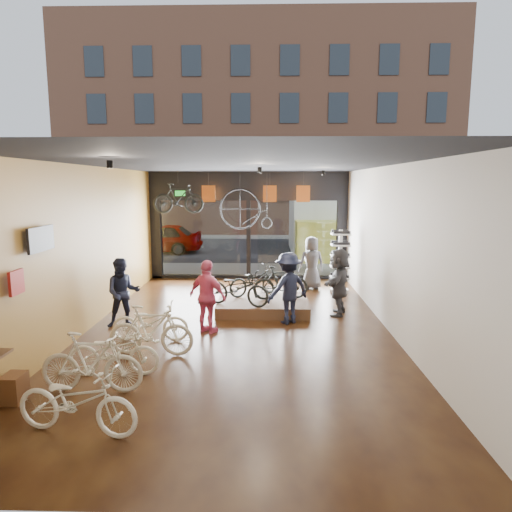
{
  "coord_description": "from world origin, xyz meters",
  "views": [
    {
      "loc": [
        0.68,
        -10.22,
        3.38
      ],
      "look_at": [
        0.38,
        1.4,
        1.54
      ],
      "focal_mm": 32.0,
      "sensor_mm": 36.0,
      "label": 1
    }
  ],
  "objects_px": {
    "display_bike_mid": "(281,283)",
    "customer_4": "(311,263)",
    "box_truck": "(316,229)",
    "display_bike_right": "(254,280)",
    "floor_bike_2": "(114,352)",
    "display_platform": "(263,305)",
    "street_car": "(158,238)",
    "floor_bike_4": "(150,322)",
    "customer_3": "(288,288)",
    "customer_2": "(208,297)",
    "customer_1": "(123,293)",
    "floor_bike_0": "(77,401)",
    "floor_bike_3": "(151,330)",
    "sunglasses_rack": "(340,261)",
    "display_bike_left": "(237,288)",
    "floor_bike_1": "(92,362)",
    "hung_bike": "(178,198)",
    "customer_5": "(339,282)",
    "penny_farthing": "(249,211)"
  },
  "relations": [
    {
      "from": "display_bike_mid",
      "to": "customer_4",
      "type": "height_order",
      "value": "customer_4"
    },
    {
      "from": "box_truck",
      "to": "display_bike_right",
      "type": "relative_size",
      "value": 4.2
    },
    {
      "from": "floor_bike_2",
      "to": "display_platform",
      "type": "height_order",
      "value": "floor_bike_2"
    },
    {
      "from": "street_car",
      "to": "display_bike_right",
      "type": "bearing_deg",
      "value": 27.3
    },
    {
      "from": "floor_bike_2",
      "to": "street_car",
      "type": "bearing_deg",
      "value": 9.64
    },
    {
      "from": "floor_bike_4",
      "to": "customer_3",
      "type": "bearing_deg",
      "value": -66.13
    },
    {
      "from": "floor_bike_2",
      "to": "customer_2",
      "type": "distance_m",
      "value": 2.78
    },
    {
      "from": "display_bike_mid",
      "to": "customer_2",
      "type": "distance_m",
      "value": 2.59
    },
    {
      "from": "display_bike_mid",
      "to": "customer_1",
      "type": "bearing_deg",
      "value": 101.25
    },
    {
      "from": "floor_bike_0",
      "to": "display_bike_mid",
      "type": "xyz_separation_m",
      "value": [
        2.94,
        6.25,
        0.29
      ]
    },
    {
      "from": "box_truck",
      "to": "floor_bike_3",
      "type": "relative_size",
      "value": 3.95
    },
    {
      "from": "box_truck",
      "to": "floor_bike_0",
      "type": "distance_m",
      "value": 16.26
    },
    {
      "from": "sunglasses_rack",
      "to": "street_car",
      "type": "bearing_deg",
      "value": 130.4
    },
    {
      "from": "floor_bike_3",
      "to": "floor_bike_4",
      "type": "distance_m",
      "value": 0.85
    },
    {
      "from": "display_bike_left",
      "to": "display_bike_right",
      "type": "bearing_deg",
      "value": -0.71
    },
    {
      "from": "display_platform",
      "to": "customer_1",
      "type": "xyz_separation_m",
      "value": [
        -3.3,
        -1.42,
        0.68
      ]
    },
    {
      "from": "customer_3",
      "to": "floor_bike_1",
      "type": "bearing_deg",
      "value": 16.33
    },
    {
      "from": "box_truck",
      "to": "floor_bike_3",
      "type": "height_order",
      "value": "box_truck"
    },
    {
      "from": "display_bike_mid",
      "to": "street_car",
      "type": "bearing_deg",
      "value": 18.72
    },
    {
      "from": "box_truck",
      "to": "hung_bike",
      "type": "relative_size",
      "value": 4.24
    },
    {
      "from": "floor_bike_3",
      "to": "display_bike_right",
      "type": "bearing_deg",
      "value": -24.36
    },
    {
      "from": "customer_5",
      "to": "display_bike_left",
      "type": "bearing_deg",
      "value": -66.78
    },
    {
      "from": "floor_bike_0",
      "to": "customer_4",
      "type": "height_order",
      "value": "customer_4"
    },
    {
      "from": "customer_1",
      "to": "hung_bike",
      "type": "xyz_separation_m",
      "value": [
        0.6,
        3.97,
        2.1
      ]
    },
    {
      "from": "display_platform",
      "to": "hung_bike",
      "type": "height_order",
      "value": "hung_bike"
    },
    {
      "from": "display_platform",
      "to": "customer_5",
      "type": "relative_size",
      "value": 1.38
    },
    {
      "from": "penny_farthing",
      "to": "display_bike_mid",
      "type": "bearing_deg",
      "value": -72.87
    },
    {
      "from": "floor_bike_3",
      "to": "customer_2",
      "type": "height_order",
      "value": "customer_2"
    },
    {
      "from": "customer_5",
      "to": "hung_bike",
      "type": "distance_m",
      "value": 5.83
    },
    {
      "from": "floor_bike_0",
      "to": "floor_bike_2",
      "type": "distance_m",
      "value": 1.94
    },
    {
      "from": "floor_bike_0",
      "to": "customer_4",
      "type": "relative_size",
      "value": 1.03
    },
    {
      "from": "floor_bike_0",
      "to": "penny_farthing",
      "type": "xyz_separation_m",
      "value": [
        1.94,
        9.49,
        2.03
      ]
    },
    {
      "from": "display_platform",
      "to": "customer_2",
      "type": "height_order",
      "value": "customer_2"
    },
    {
      "from": "floor_bike_4",
      "to": "customer_4",
      "type": "relative_size",
      "value": 0.96
    },
    {
      "from": "customer_3",
      "to": "hung_bike",
      "type": "bearing_deg",
      "value": -79.78
    },
    {
      "from": "floor_bike_2",
      "to": "customer_1",
      "type": "bearing_deg",
      "value": 13.16
    },
    {
      "from": "customer_3",
      "to": "customer_5",
      "type": "relative_size",
      "value": 1.0
    },
    {
      "from": "floor_bike_0",
      "to": "hung_bike",
      "type": "bearing_deg",
      "value": 11.84
    },
    {
      "from": "customer_3",
      "to": "penny_farthing",
      "type": "height_order",
      "value": "penny_farthing"
    },
    {
      "from": "customer_3",
      "to": "customer_1",
      "type": "bearing_deg",
      "value": -27.07
    },
    {
      "from": "floor_bike_0",
      "to": "customer_3",
      "type": "relative_size",
      "value": 1.01
    },
    {
      "from": "display_bike_left",
      "to": "penny_farthing",
      "type": "bearing_deg",
      "value": 17.77
    },
    {
      "from": "customer_1",
      "to": "display_platform",
      "type": "bearing_deg",
      "value": 6.23
    },
    {
      "from": "floor_bike_4",
      "to": "sunglasses_rack",
      "type": "bearing_deg",
      "value": -46.8
    },
    {
      "from": "floor_bike_1",
      "to": "floor_bike_2",
      "type": "xyz_separation_m",
      "value": [
        0.13,
        0.7,
        -0.09
      ]
    },
    {
      "from": "floor_bike_4",
      "to": "floor_bike_2",
      "type": "bearing_deg",
      "value": 172.58
    },
    {
      "from": "customer_4",
      "to": "hung_bike",
      "type": "bearing_deg",
      "value": -13.36
    },
    {
      "from": "penny_farthing",
      "to": "customer_4",
      "type": "bearing_deg",
      "value": -19.04
    },
    {
      "from": "street_car",
      "to": "floor_bike_0",
      "type": "bearing_deg",
      "value": 9.8
    },
    {
      "from": "floor_bike_1",
      "to": "floor_bike_2",
      "type": "distance_m",
      "value": 0.71
    }
  ]
}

